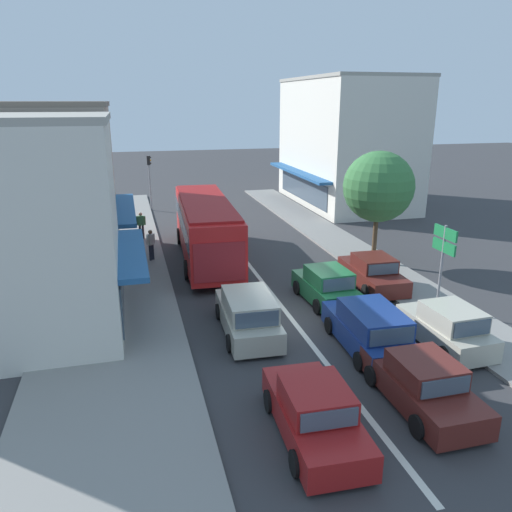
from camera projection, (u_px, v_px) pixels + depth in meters
name	position (u px, v px, depth m)	size (l,w,h in m)	color
ground_plane	(290.00, 317.00, 19.67)	(140.00, 140.00, 0.00)	#353538
lane_centre_line	(263.00, 283.00, 23.37)	(0.20, 28.00, 0.01)	silver
sidewalk_left	(114.00, 280.00, 23.56)	(5.20, 44.00, 0.14)	gray
kerb_right	(365.00, 259.00, 26.69)	(2.80, 44.00, 0.12)	gray
shopfront_corner_near	(3.00, 230.00, 17.40)	(8.74, 7.07, 7.75)	silver
shopfront_mid_block	(38.00, 186.00, 24.96)	(8.39, 8.65, 8.15)	gray
building_right_far	(346.00, 142.00, 40.09)	(8.24, 13.07, 9.95)	silver
city_bus	(206.00, 225.00, 26.32)	(3.13, 10.97, 3.23)	red
wagon_adjacent_lane_lead	(370.00, 329.00, 16.95)	(2.07, 4.57, 1.58)	navy
sedan_adjacent_lane_trail	(422.00, 384.00, 13.84)	(1.90, 4.20, 1.47)	#561E19
wagon_queue_far_back	(248.00, 315.00, 18.13)	(2.08, 4.57, 1.58)	#B7B29E
sedan_behind_bus_near	(315.00, 413.00, 12.54)	(2.02, 4.26, 1.47)	maroon
hatchback_queue_gap_filler	(326.00, 286.00, 20.98)	(1.93, 3.76, 1.54)	#1E6638
parked_hatchback_kerb_front	(447.00, 328.00, 17.17)	(1.91, 3.75, 1.54)	#B7B29E
parked_sedan_kerb_second	(373.00, 273.00, 22.76)	(2.01, 4.26, 1.47)	#561E19
traffic_light_downstreet	(149.00, 174.00, 37.98)	(0.33, 0.24, 4.20)	gray
directional_road_sign	(444.00, 248.00, 19.41)	(0.10, 1.40, 3.60)	gray
street_tree_right	(379.00, 187.00, 24.92)	(3.55, 3.55, 5.84)	brown
pedestrian_with_handbag_near	(141.00, 224.00, 30.12)	(0.66, 0.30, 1.63)	#333338
pedestrian_browsing_midblock	(151.00, 243.00, 26.06)	(0.44, 0.42, 1.63)	#232838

